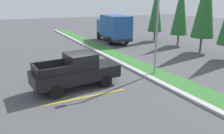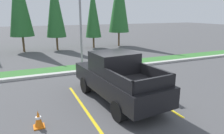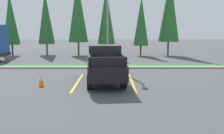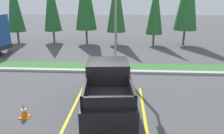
{
  "view_description": "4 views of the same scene",
  "coord_description": "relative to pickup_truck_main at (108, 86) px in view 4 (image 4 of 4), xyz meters",
  "views": [
    {
      "loc": [
        11.53,
        -3.56,
        5.02
      ],
      "look_at": [
        0.57,
        2.01,
        1.28
      ],
      "focal_mm": 34.5,
      "sensor_mm": 36.0,
      "label": 1
    },
    {
      "loc": [
        -3.94,
        -7.54,
        3.7
      ],
      "look_at": [
        -0.48,
        0.35,
        1.46
      ],
      "focal_mm": 33.17,
      "sensor_mm": 36.0,
      "label": 2
    },
    {
      "loc": [
        0.06,
        -13.36,
        2.97
      ],
      "look_at": [
        0.02,
        0.14,
        0.87
      ],
      "focal_mm": 38.75,
      "sensor_mm": 36.0,
      "label": 3
    },
    {
      "loc": [
        0.34,
        -8.32,
        4.6
      ],
      "look_at": [
        -0.28,
        1.82,
        1.38
      ],
      "focal_mm": 34.25,
      "sensor_mm": 36.0,
      "label": 4
    }
  ],
  "objects": [
    {
      "name": "pickup_truck_main",
      "position": [
        0.0,
        0.0,
        0.0
      ],
      "size": [
        2.37,
        5.38,
        2.1
      ],
      "color": "black",
      "rests_on": "ground"
    },
    {
      "name": "curb_strip",
      "position": [
        0.35,
        4.88,
        -0.97
      ],
      "size": [
        56.0,
        0.4,
        0.15
      ],
      "primitive_type": "cube",
      "color": "#B2B2AD",
      "rests_on": "ground"
    },
    {
      "name": "cypress_tree_left_inner",
      "position": [
        -7.22,
        14.85,
        3.23
      ],
      "size": [
        1.89,
        1.89,
        7.25
      ],
      "color": "brown",
      "rests_on": "ground"
    },
    {
      "name": "cypress_tree_rightmost",
      "position": [
        3.68,
        13.96,
        2.82
      ],
      "size": [
        1.71,
        1.71,
        6.56
      ],
      "color": "brown",
      "rests_on": "ground"
    },
    {
      "name": "traffic_cone",
      "position": [
        -3.34,
        -0.99,
        -0.75
      ],
      "size": [
        0.36,
        0.36,
        0.6
      ],
      "color": "orange",
      "rests_on": "ground"
    },
    {
      "name": "parking_line_near",
      "position": [
        -1.55,
        -0.05,
        -1.04
      ],
      "size": [
        0.12,
        4.8,
        0.01
      ],
      "primitive_type": "cube",
      "color": "yellow",
      "rests_on": "ground"
    },
    {
      "name": "ground_plane",
      "position": [
        0.35,
        -0.12,
        -1.04
      ],
      "size": [
        120.0,
        120.0,
        0.0
      ],
      "primitive_type": "plane",
      "color": "#4C4C4F"
    },
    {
      "name": "street_light",
      "position": [
        0.06,
        5.62,
        2.83
      ],
      "size": [
        0.24,
        1.49,
        6.65
      ],
      "color": "gray",
      "rests_on": "ground"
    },
    {
      "name": "parking_line_far",
      "position": [
        1.55,
        -0.05,
        -1.04
      ],
      "size": [
        0.12,
        4.8,
        0.01
      ],
      "primitive_type": "cube",
      "color": "yellow",
      "rests_on": "ground"
    },
    {
      "name": "grass_median",
      "position": [
        0.35,
        5.98,
        -1.01
      ],
      "size": [
        56.0,
        1.8,
        0.06
      ],
      "primitive_type": "cube",
      "color": "#387533",
      "rests_on": "ground"
    },
    {
      "name": "cypress_tree_leftmost",
      "position": [
        -11.08,
        14.34,
        3.09
      ],
      "size": [
        1.82,
        1.82,
        7.02
      ],
      "color": "brown",
      "rests_on": "ground"
    },
    {
      "name": "cypress_tree_right_inner",
      "position": [
        -0.24,
        14.1,
        3.4
      ],
      "size": [
        1.96,
        1.96,
        7.55
      ],
      "color": "brown",
      "rests_on": "ground"
    }
  ]
}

